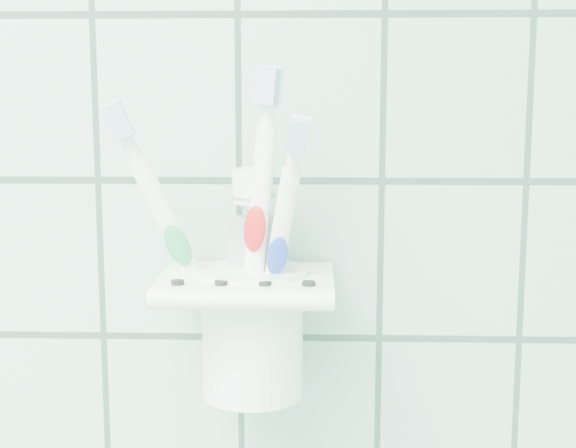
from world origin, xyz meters
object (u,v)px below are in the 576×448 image
Objects in this scene: holder_bracket at (247,286)px; cup at (252,326)px; toothbrush_blue at (242,230)px; toothbrush_orange at (255,242)px; toothbrush_pink at (241,231)px; toothpaste_tube at (261,259)px.

cup is at bearing 50.35° from holder_bracket.
toothbrush_orange is (0.01, 0.02, -0.01)m from toothbrush_blue.
toothpaste_tube is (0.01, 0.00, -0.02)m from toothbrush_pink.
toothpaste_tube is at bearing 56.46° from cup.
toothbrush_pink is 0.01m from toothbrush_orange.
cup is 0.41× the size of toothbrush_blue.
toothbrush_blue reaches higher than toothpaste_tube.
cup is at bearing -114.50° from toothpaste_tube.
toothbrush_blue is 0.03m from toothbrush_orange.
toothbrush_pink is 0.02m from toothbrush_blue.
toothbrush_blue is (0.00, -0.02, 0.00)m from toothbrush_pink.
cup is 0.46× the size of toothbrush_orange.
cup is at bearing -99.13° from toothbrush_orange.
toothbrush_orange reaches higher than holder_bracket.
toothpaste_tube is (0.00, -0.00, -0.01)m from toothbrush_orange.
toothbrush_pink is (-0.01, 0.00, 0.07)m from cup.
toothbrush_pink is 1.08× the size of toothbrush_orange.
toothbrush_blue is at bearing -110.60° from toothpaste_tube.
toothbrush_orange is at bearing 73.38° from holder_bracket.
toothbrush_pink is 1.37× the size of toothpaste_tube.
toothbrush_pink is at bearing 119.57° from holder_bracket.
toothbrush_orange is at bearing 167.66° from toothpaste_tube.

